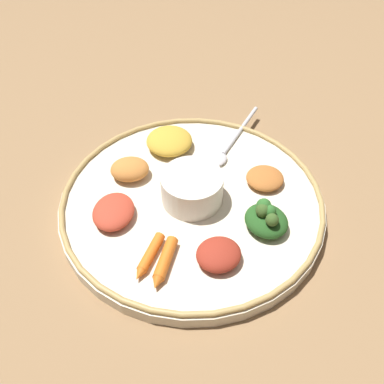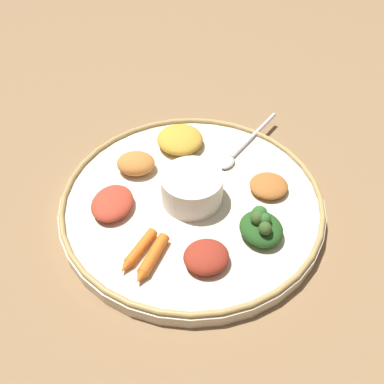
% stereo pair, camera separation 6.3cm
% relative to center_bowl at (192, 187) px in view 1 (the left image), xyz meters
% --- Properties ---
extents(ground_plane, '(2.40, 2.40, 0.00)m').
position_rel_center_bowl_xyz_m(ground_plane, '(0.00, 0.00, -0.04)').
color(ground_plane, olive).
extents(platter, '(0.39, 0.39, 0.02)m').
position_rel_center_bowl_xyz_m(platter, '(0.00, 0.00, -0.03)').
color(platter, beige).
rests_on(platter, ground_plane).
extents(platter_rim, '(0.39, 0.39, 0.01)m').
position_rel_center_bowl_xyz_m(platter_rim, '(0.00, 0.00, -0.02)').
color(platter_rim, tan).
rests_on(platter_rim, platter).
extents(center_bowl, '(0.09, 0.09, 0.05)m').
position_rel_center_bowl_xyz_m(center_bowl, '(0.00, 0.00, 0.00)').
color(center_bowl, silver).
rests_on(center_bowl, platter).
extents(spoon, '(0.18, 0.05, 0.01)m').
position_rel_center_bowl_xyz_m(spoon, '(0.14, 0.02, -0.02)').
color(spoon, silver).
rests_on(spoon, platter).
extents(greens_pile, '(0.07, 0.08, 0.04)m').
position_rel_center_bowl_xyz_m(greens_pile, '(0.02, -0.11, -0.01)').
color(greens_pile, '#23511E').
rests_on(greens_pile, platter).
extents(carrot_near_spoon, '(0.08, 0.03, 0.01)m').
position_rel_center_bowl_xyz_m(carrot_near_spoon, '(-0.12, -0.02, -0.02)').
color(carrot_near_spoon, orange).
rests_on(carrot_near_spoon, platter).
extents(carrot_outer, '(0.08, 0.04, 0.02)m').
position_rel_center_bowl_xyz_m(carrot_outer, '(-0.12, -0.04, -0.02)').
color(carrot_outer, orange).
rests_on(carrot_outer, platter).
extents(mound_lentil_yellow, '(0.10, 0.10, 0.03)m').
position_rel_center_bowl_xyz_m(mound_lentil_yellow, '(0.07, 0.10, -0.01)').
color(mound_lentil_yellow, gold).
rests_on(mound_lentil_yellow, platter).
extents(mound_berbere_red, '(0.09, 0.09, 0.02)m').
position_rel_center_bowl_xyz_m(mound_berbere_red, '(-0.09, 0.07, -0.01)').
color(mound_berbere_red, '#B73D28').
rests_on(mound_berbere_red, platter).
extents(mound_beet, '(0.08, 0.08, 0.02)m').
position_rel_center_bowl_xyz_m(mound_beet, '(-0.07, -0.09, -0.01)').
color(mound_beet, maroon).
rests_on(mound_beet, platter).
extents(mound_chickpea, '(0.08, 0.08, 0.02)m').
position_rel_center_bowl_xyz_m(mound_chickpea, '(0.10, -0.07, -0.02)').
color(mound_chickpea, '#B2662D').
rests_on(mound_chickpea, platter).
extents(mound_squash, '(0.08, 0.08, 0.03)m').
position_rel_center_bowl_xyz_m(mound_squash, '(-0.02, 0.11, -0.01)').
color(mound_squash, '#C67A38').
rests_on(mound_squash, platter).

